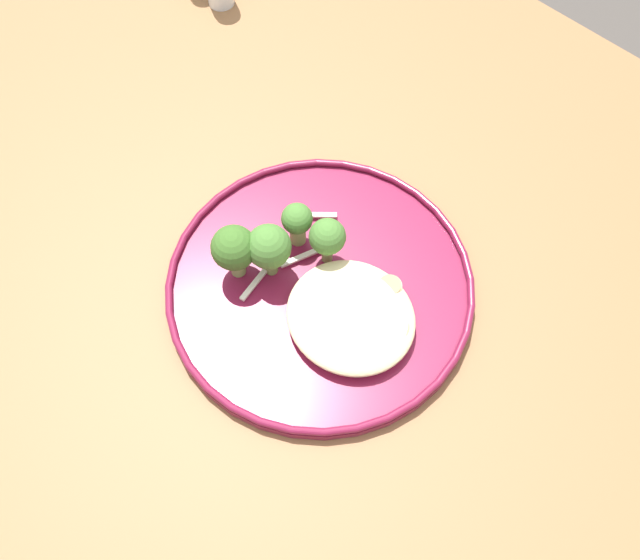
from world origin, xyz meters
TOP-DOWN VIEW (x-y plane):
  - ground at (0.00, 0.00)m, footprint 6.00×6.00m
  - wooden_dining_table at (0.00, 0.00)m, footprint 1.40×1.00m
  - dinner_plate at (-0.04, -0.03)m, footprint 0.29×0.29m
  - noodle_bed at (-0.09, -0.02)m, footprint 0.12×0.11m
  - seared_scallop_tilted_round at (-0.06, -0.03)m, footprint 0.03×0.03m
  - seared_scallop_center_golden at (-0.13, -0.03)m, footprint 0.03×0.03m
  - seared_scallop_left_edge at (-0.09, -0.01)m, footprint 0.02×0.02m
  - seared_scallop_front_small at (-0.10, -0.06)m, footprint 0.02×0.02m
  - broccoli_floret_beside_noodles at (-0.03, -0.05)m, footprint 0.03×0.03m
  - broccoli_floret_left_leaning at (0.01, -0.05)m, footprint 0.03×0.03m
  - broccoli_floret_right_tilted at (0.02, 0.02)m, footprint 0.04×0.04m
  - broccoli_floret_small_sprig at (-0.00, -0.01)m, footprint 0.04×0.04m
  - onion_sliver_pale_crescent at (-0.01, -0.04)m, footprint 0.02×0.05m
  - onion_sliver_long_sliver at (0.00, 0.01)m, footprint 0.01×0.05m
  - onion_sliver_curled_piece at (0.01, -0.08)m, footprint 0.03×0.03m

SIDE VIEW (x-z plane):
  - ground at x=0.00m, z-range 0.00..0.00m
  - wooden_dining_table at x=0.00m, z-range 0.29..1.03m
  - dinner_plate at x=-0.04m, z-range 0.74..0.76m
  - onion_sliver_pale_crescent at x=-0.01m, z-range 0.75..0.76m
  - onion_sliver_long_sliver at x=0.00m, z-range 0.75..0.76m
  - onion_sliver_curled_piece at x=0.01m, z-range 0.75..0.76m
  - seared_scallop_center_golden at x=-0.13m, z-range 0.75..0.77m
  - seared_scallop_left_edge at x=-0.09m, z-range 0.75..0.77m
  - seared_scallop_tilted_round at x=-0.06m, z-range 0.75..0.77m
  - seared_scallop_front_small at x=-0.10m, z-range 0.75..0.77m
  - noodle_bed at x=-0.09m, z-range 0.75..0.77m
  - broccoli_floret_left_leaning at x=0.01m, z-range 0.76..0.81m
  - broccoli_floret_beside_noodles at x=-0.03m, z-range 0.76..0.82m
  - broccoli_floret_right_tilted at x=0.02m, z-range 0.76..0.82m
  - broccoli_floret_small_sprig at x=0.00m, z-range 0.76..0.82m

